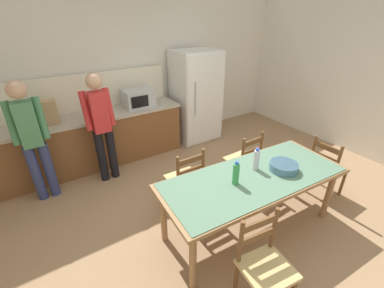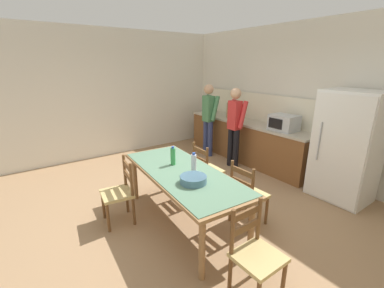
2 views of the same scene
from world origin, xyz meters
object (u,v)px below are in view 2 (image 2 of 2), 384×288
(bottle_near_centre, at_px, (173,156))
(serving_bowl, at_px, (193,179))
(chair_head_end, at_px, (255,254))
(person_at_sink, at_px, (209,116))
(bottle_off_centre, at_px, (194,163))
(person_at_counter, at_px, (235,124))
(microwave, at_px, (284,123))
(chair_side_near_left, at_px, (120,192))
(paper_bag, at_px, (233,111))
(dining_table, at_px, (183,176))
(chair_side_far_right, at_px, (247,195))
(chair_side_far_left, at_px, (207,170))
(refrigerator, at_px, (347,147))

(bottle_near_centre, bearing_deg, serving_bowl, -9.36)
(chair_head_end, bearing_deg, person_at_sink, 56.94)
(bottle_near_centre, bearing_deg, person_at_sink, 130.47)
(bottle_off_centre, bearing_deg, person_at_sink, 137.44)
(person_at_counter, bearing_deg, bottle_near_centre, -157.35)
(person_at_sink, bearing_deg, microwave, -73.53)
(bottle_off_centre, xyz_separation_m, person_at_counter, (-1.21, 1.91, 0.04))
(serving_bowl, xyz_separation_m, chair_side_near_left, (-0.90, -0.61, -0.38))
(paper_bag, xyz_separation_m, dining_table, (1.70, -2.52, -0.38))
(dining_table, height_order, bottle_near_centre, bottle_near_centre)
(serving_bowl, relative_size, person_at_counter, 0.19)
(bottle_off_centre, relative_size, person_at_counter, 0.16)
(microwave, xyz_separation_m, chair_side_far_right, (0.83, -1.83, -0.60))
(microwave, height_order, chair_head_end, microwave)
(dining_table, xyz_separation_m, chair_head_end, (1.36, -0.09, -0.25))
(bottle_near_centre, height_order, chair_side_far_left, bottle_near_centre)
(refrigerator, relative_size, bottle_near_centre, 6.52)
(microwave, distance_m, chair_head_end, 3.16)
(paper_bag, xyz_separation_m, bottle_off_centre, (1.82, -2.42, -0.18))
(serving_bowl, bearing_deg, paper_bag, 128.49)
(paper_bag, bearing_deg, dining_table, -55.95)
(microwave, bearing_deg, person_at_sink, -163.53)
(microwave, height_order, dining_table, microwave)
(dining_table, height_order, chair_head_end, chair_head_end)
(bottle_near_centre, bearing_deg, dining_table, -3.59)
(dining_table, bearing_deg, chair_side_near_left, -127.10)
(refrigerator, distance_m, bottle_near_centre, 2.75)
(bottle_off_centre, height_order, chair_side_far_left, bottle_off_centre)
(chair_side_near_left, relative_size, chair_side_far_right, 1.00)
(bottle_off_centre, height_order, chair_side_near_left, bottle_off_centre)
(refrigerator, xyz_separation_m, person_at_counter, (-2.00, -0.50, 0.06))
(person_at_sink, height_order, person_at_counter, person_at_sink)
(chair_side_near_left, distance_m, person_at_sink, 3.13)
(paper_bag, distance_m, bottle_off_centre, 3.03)
(chair_side_far_right, bearing_deg, person_at_counter, -40.77)
(chair_head_end, relative_size, person_at_sink, 0.54)
(bottle_off_centre, bearing_deg, refrigerator, 71.98)
(chair_side_far_right, bearing_deg, bottle_near_centre, 38.37)
(microwave, xyz_separation_m, chair_side_near_left, (-0.23, -3.22, -0.60))
(chair_head_end, relative_size, person_at_counter, 0.54)
(bottle_near_centre, xyz_separation_m, chair_side_far_right, (0.80, 0.68, -0.46))
(dining_table, bearing_deg, person_at_sink, 134.37)
(bottle_off_centre, relative_size, chair_side_near_left, 0.30)
(chair_head_end, bearing_deg, serving_bowl, 89.25)
(chair_side_near_left, bearing_deg, serving_bowl, 41.32)
(chair_head_end, distance_m, chair_side_far_right, 1.14)
(chair_side_near_left, relative_size, chair_side_far_left, 1.00)
(dining_table, distance_m, chair_side_far_left, 0.91)
(dining_table, distance_m, chair_side_near_left, 0.91)
(person_at_sink, bearing_deg, dining_table, -135.63)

